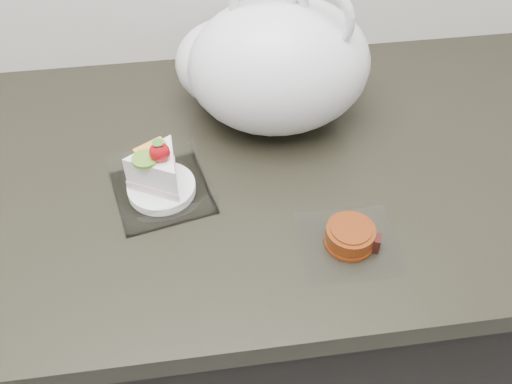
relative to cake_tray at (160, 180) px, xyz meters
name	(u,v)px	position (x,y,z in m)	size (l,w,h in m)	color
counter	(177,322)	(-0.02, 0.04, -0.48)	(2.04, 0.64, 0.90)	black
cake_tray	(160,180)	(0.00, 0.00, 0.00)	(0.16, 0.16, 0.11)	white
mooncake_wrap	(351,238)	(0.26, -0.13, -0.02)	(0.14, 0.13, 0.03)	white
plastic_bag	(269,64)	(0.19, 0.16, 0.08)	(0.37, 0.32, 0.27)	white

